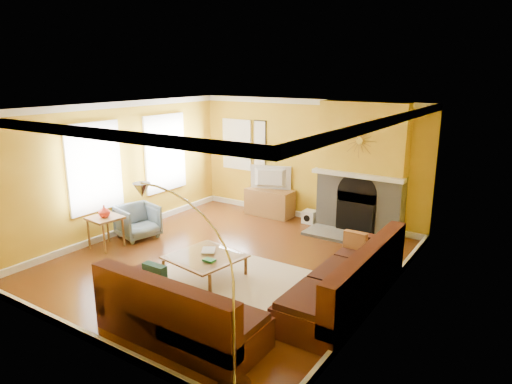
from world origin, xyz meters
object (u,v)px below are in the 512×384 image
Objects in this scene: armchair at (138,221)px; side_table at (106,232)px; media_console at (270,202)px; sectional_sofa at (267,270)px; coffee_table at (206,267)px; arc_lamp at (191,286)px.

armchair is 1.21× the size of side_table.
armchair is 0.73m from side_table.
media_console and side_table have the same top height.
media_console is at bearing 66.18° from side_table.
sectional_sofa is 3.63m from armchair.
coffee_table is at bearing -179.88° from sectional_sofa.
sectional_sofa is 1.84× the size of arc_lamp.
sectional_sofa reaches higher than coffee_table.
media_console is at bearing 121.05° from sectional_sofa.
armchair is (-1.45, -2.74, 0.03)m from media_console.
coffee_table is at bearing 126.14° from arc_lamp.
sectional_sofa is at bearing 96.44° from arc_lamp.
sectional_sofa is 4.07m from media_console.
arc_lamp is (0.21, -1.90, 0.59)m from sectional_sofa.
side_table is at bearing -171.93° from armchair.
sectional_sofa reaches higher than media_console.
armchair is at bearing 162.42° from coffee_table.
armchair reaches higher than media_console.
arc_lamp is at bearing -26.61° from side_table.
arc_lamp reaches higher than media_console.
coffee_table is (-1.17, -0.00, -0.24)m from sectional_sofa.
sectional_sofa is at bearing -0.37° from side_table.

